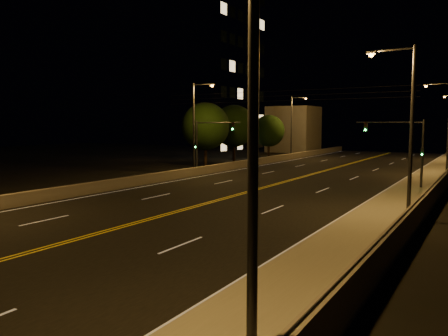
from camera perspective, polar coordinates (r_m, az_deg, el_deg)
The scene contains 20 objects.
road at distance 28.83m, azimuth -1.31°, elevation -4.38°, with size 18.00×120.00×0.02m, color black.
sidewalk at distance 24.77m, azimuth 20.30°, elevation -6.09°, with size 3.60×120.00×0.30m, color gray.
curb at distance 25.20m, azimuth 16.10°, elevation -5.93°, with size 0.14×120.00×0.15m, color gray.
parapet_wall at distance 24.39m, azimuth 24.17°, elevation -4.86°, with size 0.30×120.00×1.00m, color gray.
jersey_barrier at distance 34.75m, azimuth -14.55°, elevation -2.15°, with size 0.45×120.00×0.84m, color gray.
distant_building_left at distance 82.05m, azimuth 9.07°, elevation 5.01°, with size 8.00×8.00×8.31m, color gray.
parapet_rail at distance 24.31m, azimuth 24.22°, elevation -3.63°, with size 0.06×0.06×120.00m, color black.
lane_markings at distance 28.76m, azimuth -1.39°, elevation -4.38°, with size 17.32×116.00×0.00m.
streetlight_0 at distance 7.88m, azimuth 2.03°, elevation 7.28°, with size 2.55×0.28×9.15m.
streetlight_1 at distance 24.98m, azimuth 22.72°, elevation 5.77°, with size 2.55×0.28×9.15m.
streetlight_2 at distance 47.67m, azimuth 27.00°, elevation 5.36°, with size 2.55×0.28×9.15m.
streetlight_5 at distance 43.94m, azimuth -3.67°, elevation 5.99°, with size 2.55×0.28×9.15m.
streetlight_6 at distance 66.00m, azimuth 9.02°, elevation 5.84°, with size 2.55×0.28×9.15m.
traffic_signal_right at distance 36.24m, azimuth 22.84°, elevation 2.79°, with size 5.11×0.31×5.43m.
traffic_signal_left at distance 43.19m, azimuth -2.45°, elevation 3.63°, with size 5.11×0.31×5.43m.
overhead_wires at distance 36.80m, azimuth 6.82°, elevation 9.32°, with size 22.00×0.03×0.83m.
building_tower at distance 75.75m, azimuth -5.56°, elevation 13.65°, with size 24.00×15.00×32.24m.
tree_0 at distance 51.84m, azimuth -2.44°, elevation 5.45°, with size 5.65×5.65×7.66m.
tree_1 at distance 59.02m, azimuth 1.31°, elevation 5.50°, with size 5.67×5.67×7.69m.
tree_2 at distance 66.37m, azimuth 5.86°, elevation 4.85°, with size 4.79×4.79×6.49m.
Camera 1 is at (15.40, -3.84, 5.07)m, focal length 35.00 mm.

